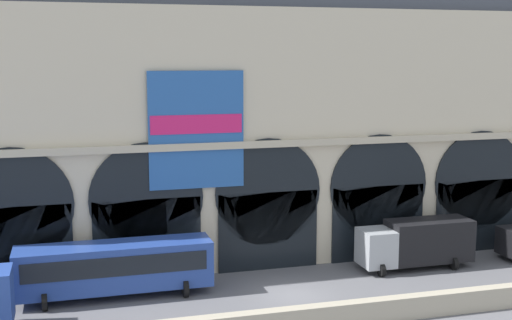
% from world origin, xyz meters
% --- Properties ---
extents(ground_plane, '(200.00, 200.00, 0.00)m').
position_xyz_m(ground_plane, '(0.00, 0.00, 0.00)').
color(ground_plane, slate).
extents(quay_parapet_wall, '(90.00, 0.70, 1.21)m').
position_xyz_m(quay_parapet_wall, '(0.00, -4.93, 0.60)').
color(quay_parapet_wall, '#B2A891').
rests_on(quay_parapet_wall, ground).
extents(station_building, '(47.66, 5.32, 20.95)m').
position_xyz_m(station_building, '(0.01, 7.46, 10.15)').
color(station_building, beige).
rests_on(station_building, ground).
extents(bus_midwest, '(11.00, 3.25, 3.10)m').
position_xyz_m(bus_midwest, '(-9.86, 2.45, 1.78)').
color(bus_midwest, '#28479E').
rests_on(bus_midwest, ground).
extents(box_truck_mideast, '(7.50, 2.91, 3.12)m').
position_xyz_m(box_truck_mideast, '(9.33, 2.60, 1.70)').
color(box_truck_mideast, '#ADB2B7').
rests_on(box_truck_mideast, ground).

